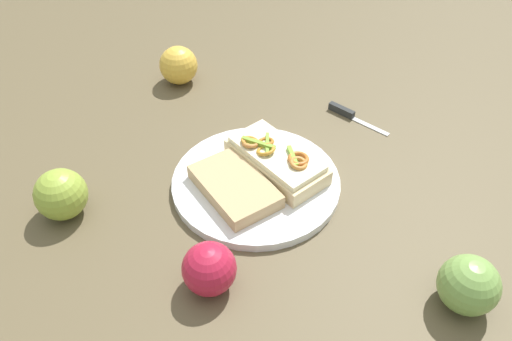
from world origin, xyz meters
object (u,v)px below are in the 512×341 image
object	(u,v)px
plate	(256,183)
apple_2	(61,194)
knife	(349,114)
sandwich	(276,159)
bread_slice_side	(235,186)
apple_0	(469,285)
apple_3	(209,269)
apple_1	(179,65)

from	to	relation	value
plate	apple_2	world-z (taller)	apple_2
plate	knife	world-z (taller)	same
plate	sandwich	bearing A→B (deg)	118.99
bread_slice_side	knife	xyz separation A→B (m)	(-0.17, 0.25, -0.02)
bread_slice_side	apple_0	xyz separation A→B (m)	(0.25, 0.26, 0.01)
apple_0	apple_3	world-z (taller)	apple_0
plate	knife	xyz separation A→B (m)	(-0.15, 0.21, -0.00)
apple_2	apple_3	distance (m)	0.27
apple_1	apple_2	world-z (taller)	apple_2
bread_slice_side	apple_3	xyz separation A→B (m)	(0.16, -0.06, 0.01)
plate	apple_1	distance (m)	0.35
plate	apple_1	world-z (taller)	apple_1
apple_3	apple_1	bearing A→B (deg)	179.61
apple_0	apple_1	distance (m)	0.69
plate	bread_slice_side	distance (m)	0.05
apple_3	knife	size ratio (longest dim) A/B	0.67
bread_slice_side	sandwich	bearing A→B (deg)	96.25
sandwich	apple_2	bearing A→B (deg)	-115.34
sandwich	apple_2	size ratio (longest dim) A/B	2.42
plate	knife	distance (m)	0.26
apple_2	apple_0	bearing A→B (deg)	62.79
apple_1	knife	xyz separation A→B (m)	(0.19, 0.31, -0.03)
apple_0	apple_3	xyz separation A→B (m)	(-0.09, -0.32, -0.00)
apple_0	apple_2	distance (m)	0.59
knife	apple_2	bearing A→B (deg)	-111.70
bread_slice_side	apple_1	xyz separation A→B (m)	(-0.36, -0.06, 0.01)
sandwich	bread_slice_side	bearing A→B (deg)	-89.91
apple_3	sandwich	bearing A→B (deg)	145.48
bread_slice_side	apple_1	distance (m)	0.36
knife	sandwich	bearing A→B (deg)	-91.31
knife	apple_0	bearing A→B (deg)	-36.27
apple_0	apple_3	distance (m)	0.34
plate	apple_0	world-z (taller)	apple_0
plate	apple_1	bearing A→B (deg)	-164.26
plate	sandwich	world-z (taller)	sandwich
knife	bread_slice_side	bearing A→B (deg)	-93.55
sandwich	apple_2	xyz separation A→B (m)	(0.02, -0.34, 0.01)
apple_2	sandwich	bearing A→B (deg)	93.46
plate	apple_1	size ratio (longest dim) A/B	3.52
bread_slice_side	apple_0	world-z (taller)	apple_0
sandwich	apple_2	world-z (taller)	apple_2
sandwich	apple_3	size ratio (longest dim) A/B	2.62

